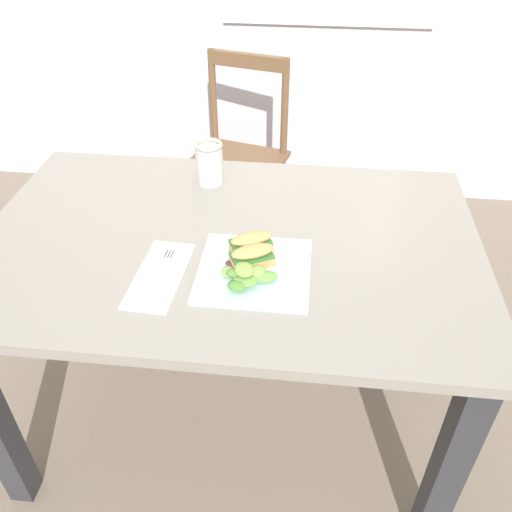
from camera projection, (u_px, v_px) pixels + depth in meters
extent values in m
plane|color=#7A6B5B|center=(213.00, 442.00, 1.75)|extent=(7.92, 7.92, 0.00)
cube|color=gray|center=(228.00, 243.00, 1.40)|extent=(1.32, 0.86, 0.03)
cube|color=#2D2D33|center=(449.00, 466.00, 1.30)|extent=(0.07, 0.07, 0.71)
cube|color=#2D2D33|center=(89.00, 256.00, 1.96)|extent=(0.07, 0.07, 0.71)
cube|color=#2D2D33|center=(413.00, 279.00, 1.86)|extent=(0.07, 0.07, 0.71)
cylinder|color=brown|center=(186.00, 220.00, 2.40)|extent=(0.03, 0.03, 0.43)
cylinder|color=brown|center=(256.00, 235.00, 2.31)|extent=(0.03, 0.03, 0.43)
cylinder|color=brown|center=(217.00, 184.00, 2.65)|extent=(0.03, 0.03, 0.43)
cylinder|color=brown|center=(281.00, 197.00, 2.56)|extent=(0.03, 0.03, 0.43)
cube|color=brown|center=(234.00, 165.00, 2.34)|extent=(0.49, 0.49, 0.02)
cylinder|color=brown|center=(213.00, 97.00, 2.39)|extent=(0.03, 0.03, 0.42)
cylinder|color=brown|center=(285.00, 108.00, 2.29)|extent=(0.03, 0.03, 0.42)
cube|color=brown|center=(248.00, 61.00, 2.23)|extent=(0.36, 0.12, 0.06)
cube|color=silver|center=(254.00, 271.00, 1.28)|extent=(0.27, 0.27, 0.01)
cube|color=tan|center=(253.00, 262.00, 1.28)|extent=(0.11, 0.09, 0.02)
cube|color=#3D7033|center=(252.00, 255.00, 1.27)|extent=(0.11, 0.09, 0.01)
ellipsoid|color=tan|center=(253.00, 251.00, 1.26)|extent=(0.12, 0.09, 0.02)
cube|color=tan|center=(252.00, 249.00, 1.32)|extent=(0.11, 0.09, 0.02)
cube|color=#3D7033|center=(251.00, 242.00, 1.32)|extent=(0.11, 0.09, 0.01)
ellipsoid|color=tan|center=(252.00, 238.00, 1.30)|extent=(0.12, 0.09, 0.02)
ellipsoid|color=#84A84C|center=(244.00, 278.00, 1.24)|extent=(0.06, 0.06, 0.02)
ellipsoid|color=#4C2338|center=(234.00, 265.00, 1.27)|extent=(0.05, 0.04, 0.01)
ellipsoid|color=#6B9E47|center=(246.00, 280.00, 1.22)|extent=(0.05, 0.05, 0.01)
ellipsoid|color=#518438|center=(234.00, 273.00, 1.24)|extent=(0.04, 0.03, 0.02)
ellipsoid|color=#84A84C|center=(244.00, 269.00, 1.23)|extent=(0.06, 0.07, 0.02)
ellipsoid|color=#518438|center=(237.00, 286.00, 1.21)|extent=(0.05, 0.04, 0.02)
ellipsoid|color=#84A84C|center=(228.00, 271.00, 1.26)|extent=(0.04, 0.05, 0.01)
ellipsoid|color=#6B9E47|center=(265.00, 277.00, 1.24)|extent=(0.07, 0.05, 0.02)
ellipsoid|color=#84A84C|center=(257.00, 271.00, 1.24)|extent=(0.04, 0.04, 0.02)
ellipsoid|color=#3D7033|center=(244.00, 275.00, 1.24)|extent=(0.06, 0.04, 0.01)
cube|color=silver|center=(160.00, 275.00, 1.27)|extent=(0.12, 0.26, 0.00)
cube|color=silver|center=(157.00, 280.00, 1.25)|extent=(0.02, 0.14, 0.00)
cube|color=silver|center=(169.00, 256.00, 1.32)|extent=(0.03, 0.05, 0.00)
cube|color=#38383D|center=(172.00, 254.00, 1.33)|extent=(0.00, 0.03, 0.00)
cube|color=#38383D|center=(169.00, 254.00, 1.33)|extent=(0.00, 0.03, 0.00)
cube|color=#38383D|center=(166.00, 253.00, 1.33)|extent=(0.00, 0.03, 0.00)
cylinder|color=gold|center=(210.00, 168.00, 1.60)|extent=(0.07, 0.07, 0.09)
cylinder|color=silver|center=(210.00, 165.00, 1.59)|extent=(0.08, 0.08, 0.12)
torus|color=#B7B29E|center=(208.00, 145.00, 1.55)|extent=(0.08, 0.08, 0.01)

